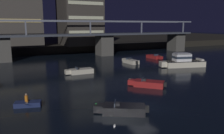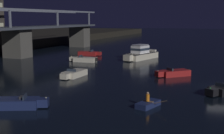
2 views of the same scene
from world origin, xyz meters
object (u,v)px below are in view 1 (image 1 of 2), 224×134
Objects in this scene: speedboat_far_right at (154,57)px; dinghy_with_paddler at (28,104)px; cabin_cruiser_near_left at (183,62)px; speedboat_mid_center at (80,71)px; speedboat_far_left at (147,84)px; speedboat_near_right at (122,109)px; speedboat_mid_right at (130,61)px; river_bridge at (58,41)px; tower_central at (79,11)px.

dinghy_with_paddler reaches higher than speedboat_far_right.
speedboat_mid_center is at bearing 172.16° from cabin_cruiser_near_left.
cabin_cruiser_near_left is at bearing 31.82° from speedboat_far_left.
speedboat_near_right is (-22.47, -16.03, -0.64)m from cabin_cruiser_near_left.
speedboat_near_right is 1.73× the size of dinghy_with_paddler.
speedboat_mid_right is at bearing 57.94° from speedboat_near_right.
speedboat_mid_right is (15.21, 24.29, 0.00)m from speedboat_near_right.
river_bridge is 29.36× the size of dinghy_with_paddler.
dinghy_with_paddler reaches higher than speedboat_near_right.
tower_central reaches higher than speedboat_near_right.
river_bridge is at bearing 98.35° from speedboat_far_left.
river_bridge is 30.41m from cabin_cruiser_near_left.
tower_central is at bearing 72.18° from speedboat_mid_center.
river_bridge is at bearing 152.11° from speedboat_far_right.
speedboat_mid_right is (-7.26, 8.26, -0.64)m from cabin_cruiser_near_left.
cabin_cruiser_near_left is 1.80× the size of speedboat_mid_center.
speedboat_mid_right and speedboat_far_right have the same top height.
cabin_cruiser_near_left reaches higher than speedboat_far_left.
river_bridge reaches higher than speedboat_mid_center.
cabin_cruiser_near_left is 11.91m from speedboat_far_right.
speedboat_mid_center is at bearing 52.84° from dinghy_with_paddler.
speedboat_near_right is at bearing -138.19° from speedboat_far_left.
speedboat_mid_right is (13.18, 5.45, 0.00)m from speedboat_mid_center.
cabin_cruiser_near_left is at bearing -98.36° from speedboat_far_right.
speedboat_far_right is at bearing 34.42° from dinghy_with_paddler.
speedboat_far_left is at bearing 3.48° from dinghy_with_paddler.
tower_central is 46.00m from speedboat_far_left.
river_bridge reaches higher than speedboat_far_left.
tower_central is 29.39m from speedboat_mid_right.
cabin_cruiser_near_left is 3.35× the size of dinghy_with_paddler.
speedboat_near_right is 18.95m from speedboat_mid_center.
tower_central is 4.72× the size of speedboat_far_left.
dinghy_with_paddler is (-10.68, -33.20, -3.90)m from river_bridge.
speedboat_far_right is (8.99, 3.51, 0.00)m from speedboat_mid_right.
speedboat_mid_center is at bearing -158.00° from speedboat_far_right.
speedboat_near_right is 0.93× the size of speedboat_mid_right.
cabin_cruiser_near_left is at bearing -7.84° from speedboat_mid_center.
tower_central is 53.80m from speedboat_near_right.
speedboat_mid_center is (-0.85, -20.24, -3.76)m from river_bridge.
speedboat_mid_right is 29.47m from dinghy_with_paddler.
speedboat_mid_right is 9.65m from speedboat_far_right.
speedboat_far_right is at bearing 22.00° from speedboat_mid_center.
river_bridge is 24.41m from speedboat_far_right.
dinghy_with_paddler is at bearing -127.16° from speedboat_mid_center.
river_bridge is 15.71× the size of speedboat_mid_right.
cabin_cruiser_near_left is 20.64m from speedboat_mid_center.
speedboat_near_right and speedboat_mid_right have the same top height.
speedboat_near_right is 28.66m from speedboat_mid_right.
speedboat_far_left is 15.44m from dinghy_with_paddler.
river_bridge is 20.60m from speedboat_mid_center.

